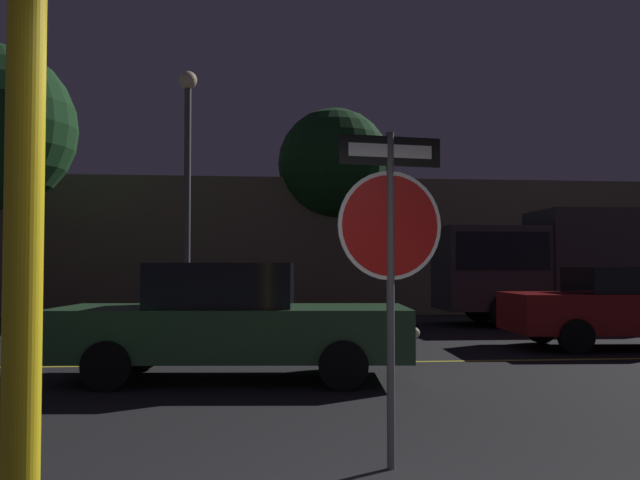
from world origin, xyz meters
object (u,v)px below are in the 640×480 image
object	(u,v)px
yellow_pole_left	(24,226)
tree_1	(334,165)
delivery_truck	(566,262)
street_lamp	(187,164)
stop_sign	(390,231)
passing_car_3	(631,307)
passing_car_2	(231,322)

from	to	relation	value
yellow_pole_left	tree_1	xyz separation A→B (m)	(3.52, 19.57, 3.07)
delivery_truck	street_lamp	world-z (taller)	street_lamp
stop_sign	passing_car_3	world-z (taller)	stop_sign
passing_car_3	tree_1	size ratio (longest dim) A/B	0.73
street_lamp	delivery_truck	bearing A→B (deg)	4.25
yellow_pole_left	street_lamp	size ratio (longest dim) A/B	0.53
stop_sign	tree_1	bearing A→B (deg)	75.44
stop_sign	street_lamp	size ratio (longest dim) A/B	0.41
yellow_pole_left	tree_1	distance (m)	20.12
passing_car_2	yellow_pole_left	bearing A→B (deg)	0.75
passing_car_2	tree_1	xyz separation A→B (m)	(2.94, 12.61, 3.94)
tree_1	stop_sign	bearing A→B (deg)	-95.68
delivery_truck	stop_sign	bearing A→B (deg)	151.86
yellow_pole_left	delivery_truck	distance (m)	17.52
passing_car_2	delivery_truck	world-z (taller)	delivery_truck
passing_car_3	street_lamp	xyz separation A→B (m)	(-8.42, 4.46, 3.16)
passing_car_3	yellow_pole_left	bearing A→B (deg)	-34.24
passing_car_3	tree_1	world-z (taller)	tree_1
delivery_truck	tree_1	distance (m)	7.74
delivery_truck	passing_car_3	bearing A→B (deg)	169.03
passing_car_3	street_lamp	size ratio (longest dim) A/B	0.77
stop_sign	passing_car_2	world-z (taller)	stop_sign
yellow_pole_left	delivery_truck	size ratio (longest dim) A/B	0.48
street_lamp	tree_1	size ratio (longest dim) A/B	0.94
yellow_pole_left	passing_car_2	bearing A→B (deg)	85.24
stop_sign	passing_car_3	size ratio (longest dim) A/B	0.53
stop_sign	tree_1	xyz separation A→B (m)	(1.68, 16.93, 2.94)
stop_sign	street_lamp	bearing A→B (deg)	92.93
yellow_pole_left	passing_car_3	bearing A→B (deg)	51.65
delivery_truck	street_lamp	bearing A→B (deg)	96.09
stop_sign	passing_car_3	distance (m)	9.43
delivery_truck	passing_car_2	bearing A→B (deg)	135.72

